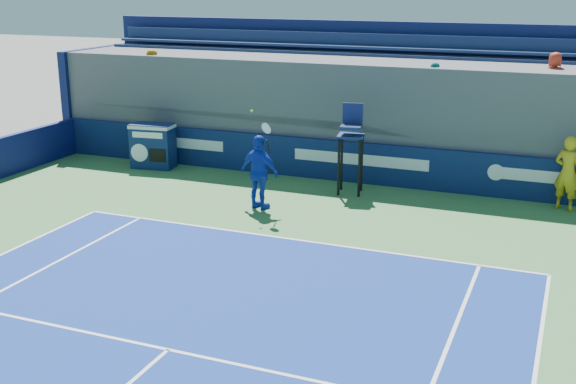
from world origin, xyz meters
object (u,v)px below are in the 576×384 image
at_px(ball_person, 568,173).
at_px(tennis_player, 260,172).
at_px(match_clock, 153,145).
at_px(umpire_chair, 351,139).

distance_m(ball_person, tennis_player, 7.83).
xyz_separation_m(ball_person, match_clock, (-12.11, -0.25, -0.23)).
bearing_deg(umpire_chair, match_clock, 176.79).
bearing_deg(umpire_chair, ball_person, 6.29).
bearing_deg(ball_person, umpire_chair, 29.32).
bearing_deg(match_clock, umpire_chair, -3.21).
relative_size(ball_person, match_clock, 1.37).
xyz_separation_m(umpire_chair, tennis_player, (-1.72, -2.25, -0.55)).
xyz_separation_m(ball_person, tennis_player, (-7.28, -2.87, 0.00)).
bearing_deg(ball_person, tennis_player, 44.51).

